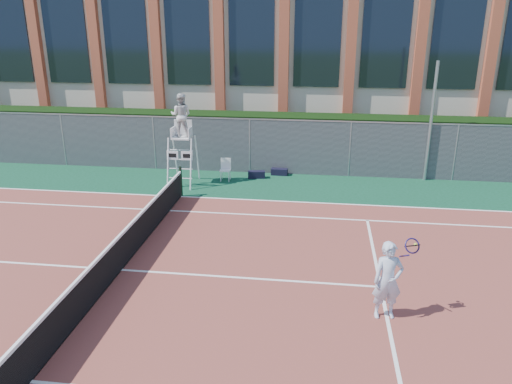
# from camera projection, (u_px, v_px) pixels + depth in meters

# --- Properties ---
(ground) EXTENTS (120.00, 120.00, 0.00)m
(ground) POSITION_uv_depth(u_px,v_px,m) (121.00, 271.00, 12.55)
(ground) COLOR #233814
(apron) EXTENTS (36.00, 20.00, 0.01)m
(apron) POSITION_uv_depth(u_px,v_px,m) (135.00, 253.00, 13.49)
(apron) COLOR #0D3A1F
(apron) RESTS_ON ground
(tennis_court) EXTENTS (23.77, 10.97, 0.02)m
(tennis_court) POSITION_uv_depth(u_px,v_px,m) (121.00, 270.00, 12.55)
(tennis_court) COLOR brown
(tennis_court) RESTS_ON apron
(tennis_net) EXTENTS (0.10, 11.30, 1.10)m
(tennis_net) POSITION_uv_depth(u_px,v_px,m) (119.00, 252.00, 12.38)
(tennis_net) COLOR black
(tennis_net) RESTS_ON ground
(fence) EXTENTS (40.00, 0.06, 2.20)m
(fence) POSITION_uv_depth(u_px,v_px,m) (201.00, 145.00, 20.42)
(fence) COLOR #595E60
(fence) RESTS_ON ground
(hedge) EXTENTS (40.00, 1.40, 2.20)m
(hedge) POSITION_uv_depth(u_px,v_px,m) (208.00, 138.00, 21.54)
(hedge) COLOR black
(hedge) RESTS_ON ground
(building) EXTENTS (45.00, 10.60, 8.22)m
(building) POSITION_uv_depth(u_px,v_px,m) (238.00, 53.00, 27.97)
(building) COLOR beige
(building) RESTS_ON ground
(steel_pole) EXTENTS (0.12, 0.12, 4.56)m
(steel_pole) POSITION_uv_depth(u_px,v_px,m) (431.00, 123.00, 18.82)
(steel_pole) COLOR #9EA0A5
(steel_pole) RESTS_ON ground
(umpire_chair) EXTENTS (0.97, 1.49, 3.48)m
(umpire_chair) POSITION_uv_depth(u_px,v_px,m) (181.00, 118.00, 18.34)
(umpire_chair) COLOR white
(umpire_chair) RESTS_ON ground
(plastic_chair) EXTENTS (0.41, 0.41, 0.86)m
(plastic_chair) POSITION_uv_depth(u_px,v_px,m) (226.00, 167.00, 19.41)
(plastic_chair) COLOR silver
(plastic_chair) RESTS_ON apron
(sports_bag_near) EXTENTS (0.70, 0.36, 0.29)m
(sports_bag_near) POSITION_uv_depth(u_px,v_px,m) (256.00, 174.00, 19.75)
(sports_bag_near) COLOR black
(sports_bag_near) RESTS_ON apron
(sports_bag_far) EXTENTS (0.67, 0.31, 0.26)m
(sports_bag_far) POSITION_uv_depth(u_px,v_px,m) (279.00, 172.00, 20.14)
(sports_bag_far) COLOR black
(sports_bag_far) RESTS_ON apron
(tennis_player) EXTENTS (0.99, 0.70, 1.72)m
(tennis_player) POSITION_uv_depth(u_px,v_px,m) (388.00, 280.00, 10.32)
(tennis_player) COLOR silver
(tennis_player) RESTS_ON tennis_court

